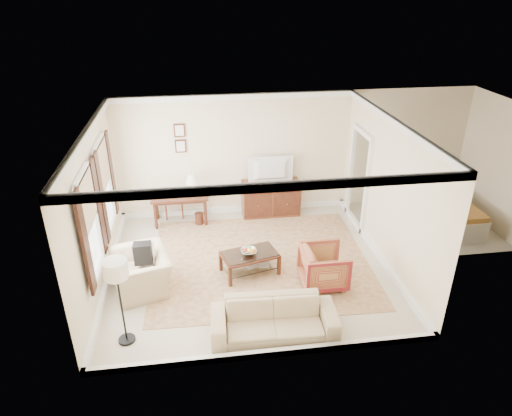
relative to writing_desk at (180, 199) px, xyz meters
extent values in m
cube|color=beige|center=(1.33, -2.08, -0.60)|extent=(5.50, 5.00, 0.01)
cube|color=white|center=(1.33, -2.08, 2.30)|extent=(5.50, 5.00, 0.01)
cube|color=#F4E7C7|center=(1.33, 0.42, 0.85)|extent=(5.50, 0.01, 2.90)
cube|color=#F4E7C7|center=(1.33, -4.58, 0.85)|extent=(5.50, 0.01, 2.90)
cube|color=#F4E7C7|center=(-1.42, -2.08, 0.85)|extent=(0.01, 5.00, 2.90)
cube|color=#F4E7C7|center=(4.08, -2.08, 0.85)|extent=(0.01, 5.00, 2.90)
cube|color=beige|center=(5.58, -0.93, -0.60)|extent=(3.00, 2.70, 0.01)
cube|color=#F4E7C7|center=(7.08, -0.93, 0.85)|extent=(0.01, 2.70, 2.90)
cube|color=brown|center=(1.60, -1.90, -0.59)|extent=(4.43, 3.84, 0.01)
cube|color=#4D2316|center=(0.00, 0.00, 0.09)|extent=(1.29, 0.65, 0.05)
cylinder|color=#4D2316|center=(-0.57, -0.24, -0.26)|extent=(0.07, 0.07, 0.66)
cylinder|color=#4D2316|center=(0.57, -0.24, -0.26)|extent=(0.07, 0.07, 0.66)
cylinder|color=#4D2316|center=(-0.57, 0.24, -0.26)|extent=(0.07, 0.07, 0.66)
cylinder|color=#4D2316|center=(0.57, 0.24, -0.26)|extent=(0.07, 0.07, 0.66)
cube|color=brown|center=(2.16, 0.13, -0.17)|extent=(1.38, 0.53, 0.85)
imported|color=black|center=(2.16, 0.11, 0.76)|extent=(1.01, 0.58, 0.13)
cube|color=#4D2316|center=(1.33, -2.29, -0.19)|extent=(1.18, 0.86, 0.04)
cube|color=silver|center=(1.33, -2.29, -0.15)|extent=(1.11, 0.79, 0.01)
cube|color=silver|center=(1.33, -2.29, -0.45)|extent=(1.08, 0.77, 0.02)
cube|color=#4D2316|center=(0.92, -2.68, -0.39)|extent=(0.07, 0.07, 0.41)
cube|color=#4D2316|center=(1.89, -2.43, -0.39)|extent=(0.07, 0.07, 0.41)
cube|color=#4D2316|center=(0.78, -2.14, -0.39)|extent=(0.07, 0.07, 0.41)
cube|color=#4D2316|center=(1.75, -1.89, -0.39)|extent=(0.07, 0.07, 0.41)
imported|color=silver|center=(1.32, -2.30, -0.09)|extent=(0.42, 0.42, 0.10)
imported|color=brown|center=(1.24, -2.29, -0.42)|extent=(0.28, 0.12, 0.38)
imported|color=brown|center=(1.52, -2.23, -0.42)|extent=(0.28, 0.09, 0.38)
imported|color=maroon|center=(2.65, -2.85, -0.17)|extent=(0.77, 0.82, 0.84)
imported|color=#C5B885|center=(-0.69, -2.52, -0.11)|extent=(0.99, 1.27, 0.98)
cube|color=black|center=(-0.64, -2.42, 0.14)|extent=(0.23, 0.32, 0.40)
imported|color=#C5B885|center=(1.50, -4.05, -0.20)|extent=(2.04, 0.68, 0.79)
cylinder|color=black|center=(-0.84, -3.89, -0.58)|extent=(0.27, 0.27, 0.04)
cylinder|color=black|center=(-0.84, -3.89, 0.05)|extent=(0.03, 0.03, 1.26)
cylinder|color=silver|center=(-0.84, -3.89, 0.77)|extent=(0.37, 0.37, 0.28)
camera|label=1|loc=(0.42, -9.66, 4.56)|focal=32.00mm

